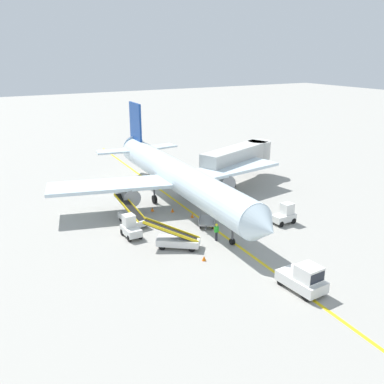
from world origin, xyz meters
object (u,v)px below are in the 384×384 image
at_px(baggage_tug_near_wing, 285,215).
at_px(belt_loader_forward_hold, 177,240).
at_px(belt_loader_aft_hold, 133,217).
at_px(ground_crew_marshaller, 216,231).
at_px(airliner, 177,176).
at_px(safety_cone_wingtip_right, 173,210).
at_px(jet_bridge, 242,156).
at_px(pushback_tug, 304,279).
at_px(safety_cone_wingtip_left, 204,258).
at_px(baggage_tug_by_cargo_door, 130,227).
at_px(safety_cone_nose_right, 192,216).
at_px(baggage_cart_loaded, 207,220).
at_px(safety_cone_nose_left, 152,209).

xyz_separation_m(baggage_tug_near_wing, belt_loader_forward_hold, (-12.21, 0.26, -0.15)).
height_order(belt_loader_aft_hold, ground_crew_marshaller, belt_loader_aft_hold).
relative_size(airliner, safety_cone_wingtip_right, 80.26).
height_order(jet_bridge, ground_crew_marshaller, jet_bridge).
distance_m(pushback_tug, safety_cone_wingtip_left, 8.63).
bearing_deg(safety_cone_wingtip_right, safety_cone_wingtip_left, -103.86).
bearing_deg(pushback_tug, belt_loader_forward_hold, 113.23).
distance_m(jet_bridge, safety_cone_wingtip_right, 14.92).
bearing_deg(belt_loader_aft_hold, ground_crew_marshaller, -55.48).
height_order(baggage_tug_by_cargo_door, safety_cone_wingtip_left, baggage_tug_by_cargo_door).
bearing_deg(safety_cone_wingtip_right, jet_bridge, 24.07).
bearing_deg(airliner, safety_cone_wingtip_right, -128.72).
relative_size(jet_bridge, belt_loader_forward_hold, 2.75).
bearing_deg(baggage_tug_by_cargo_door, safety_cone_wingtip_right, 31.14).
relative_size(safety_cone_nose_right, safety_cone_wingtip_left, 1.00).
distance_m(belt_loader_aft_hold, baggage_cart_loaded, 7.58).
distance_m(belt_loader_forward_hold, ground_crew_marshaller, 3.91).
height_order(baggage_tug_near_wing, baggage_cart_loaded, baggage_tug_near_wing).
height_order(jet_bridge, belt_loader_aft_hold, jet_bridge).
height_order(airliner, baggage_cart_loaded, airliner).
height_order(safety_cone_nose_right, safety_cone_wingtip_right, same).
bearing_deg(ground_crew_marshaller, baggage_tug_near_wing, 1.20).
distance_m(jet_bridge, baggage_tug_near_wing, 15.34).
bearing_deg(safety_cone_wingtip_left, ground_crew_marshaller, 43.50).
distance_m(airliner, pushback_tug, 21.29).
bearing_deg(safety_cone_nose_left, baggage_tug_by_cargo_door, -131.50).
height_order(belt_loader_forward_hold, safety_cone_nose_left, belt_loader_forward_hold).
height_order(safety_cone_nose_left, safety_cone_wingtip_left, same).
bearing_deg(baggage_cart_loaded, safety_cone_wingtip_right, 106.35).
bearing_deg(airliner, safety_cone_nose_left, -168.68).
height_order(airliner, baggage_tug_near_wing, airliner).
distance_m(jet_bridge, ground_crew_marshaller, 19.72).
height_order(ground_crew_marshaller, safety_cone_wingtip_right, ground_crew_marshaller).
bearing_deg(baggage_tug_near_wing, jet_bridge, 71.74).
xyz_separation_m(baggage_tug_near_wing, safety_cone_nose_right, (-7.45, 5.97, -0.71)).
relative_size(baggage_tug_by_cargo_door, belt_loader_forward_hold, 0.51).
bearing_deg(airliner, jet_bridge, 18.65).
relative_size(jet_bridge, safety_cone_wingtip_left, 29.52).
height_order(baggage_tug_near_wing, safety_cone_nose_right, baggage_tug_near_wing).
bearing_deg(safety_cone_nose_left, safety_cone_wingtip_left, -94.54).
relative_size(baggage_tug_near_wing, safety_cone_nose_right, 5.59).
relative_size(pushback_tug, baggage_tug_near_wing, 1.51).
distance_m(baggage_tug_near_wing, baggage_cart_loaded, 7.93).
relative_size(belt_loader_forward_hold, safety_cone_nose_right, 10.75).
distance_m(belt_loader_aft_hold, ground_crew_marshaller, 9.25).
distance_m(belt_loader_aft_hold, safety_cone_nose_left, 3.98).
xyz_separation_m(pushback_tug, safety_cone_wingtip_right, (-1.05, 19.15, -0.77)).
height_order(jet_bridge, pushback_tug, jet_bridge).
bearing_deg(baggage_cart_loaded, safety_cone_nose_right, 98.19).
bearing_deg(jet_bridge, safety_cone_wingtip_right, -155.93).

